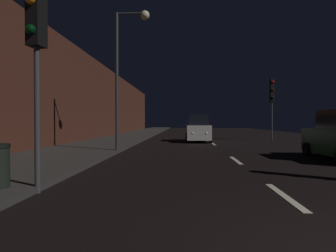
{
  "coord_description": "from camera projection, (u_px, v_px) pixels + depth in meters",
  "views": [
    {
      "loc": [
        -2.11,
        -2.94,
        1.55
      ],
      "look_at": [
        -3.01,
        13.85,
        1.29
      ],
      "focal_mm": 30.12,
      "sensor_mm": 36.0,
      "label": 1
    }
  ],
  "objects": [
    {
      "name": "ground",
      "position": [
        205.0,
        138.0,
        27.31
      ],
      "size": [
        27.34,
        84.0,
        0.02
      ],
      "primitive_type": "cube",
      "color": "black"
    },
    {
      "name": "sidewalk_left",
      "position": [
        129.0,
        137.0,
        27.71
      ],
      "size": [
        4.4,
        84.0,
        0.15
      ],
      "primitive_type": "cube",
      "color": "#33302D",
      "rests_on": "ground"
    },
    {
      "name": "building_facade_left",
      "position": [
        91.0,
        99.0,
        24.3
      ],
      "size": [
        0.8,
        63.0,
        6.94
      ],
      "primitive_type": "cube",
      "color": "#472319",
      "rests_on": "ground"
    },
    {
      "name": "lane_centerline",
      "position": [
        232.0,
        157.0,
        12.22
      ],
      "size": [
        0.16,
        15.91,
        0.01
      ],
      "color": "beige",
      "rests_on": "ground"
    },
    {
      "name": "traffic_light_near_left",
      "position": [
        36.0,
        22.0,
        6.04
      ],
      "size": [
        0.36,
        0.48,
        5.07
      ],
      "rotation": [
        0.0,
        0.0,
        -1.74
      ],
      "color": "#38383A",
      "rests_on": "ground"
    },
    {
      "name": "traffic_light_far_right",
      "position": [
        272.0,
        95.0,
        23.02
      ],
      "size": [
        0.32,
        0.46,
        5.1
      ],
      "rotation": [
        0.0,
        0.0,
        -1.54
      ],
      "color": "#38383A",
      "rests_on": "ground"
    },
    {
      "name": "streetlamp_overhead",
      "position": [
        126.0,
        59.0,
        13.81
      ],
      "size": [
        1.7,
        0.44,
        6.97
      ],
      "color": "#2D2D30",
      "rests_on": "ground"
    },
    {
      "name": "car_approaching_headlights",
      "position": [
        198.0,
        129.0,
        21.8
      ],
      "size": [
        1.91,
        4.14,
        2.09
      ],
      "rotation": [
        0.0,
        0.0,
        -1.57
      ],
      "color": "silver",
      "rests_on": "ground"
    },
    {
      "name": "car_distant_taillights",
      "position": [
        203.0,
        126.0,
        44.1
      ],
      "size": [
        1.79,
        3.87,
        1.95
      ],
      "rotation": [
        0.0,
        0.0,
        1.57
      ],
      "color": "maroon",
      "rests_on": "ground"
    }
  ]
}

